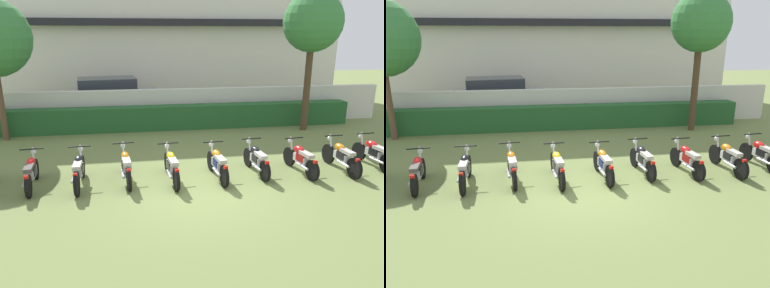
# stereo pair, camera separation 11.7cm
# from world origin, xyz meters

# --- Properties ---
(ground) EXTENTS (60.00, 60.00, 0.00)m
(ground) POSITION_xyz_m (0.00, 0.00, 0.00)
(ground) COLOR olive
(building) EXTENTS (20.62, 6.50, 8.49)m
(building) POSITION_xyz_m (0.00, 14.74, 4.25)
(building) COLOR silver
(building) RESTS_ON ground
(compound_wall) EXTENTS (19.59, 0.30, 1.61)m
(compound_wall) POSITION_xyz_m (0.00, 7.17, 0.81)
(compound_wall) COLOR silver
(compound_wall) RESTS_ON ground
(hedge_row) EXTENTS (15.67, 0.70, 1.00)m
(hedge_row) POSITION_xyz_m (0.00, 6.47, 0.50)
(hedge_row) COLOR #235628
(hedge_row) RESTS_ON ground
(parked_car) EXTENTS (4.69, 2.52, 1.89)m
(parked_car) POSITION_xyz_m (-2.70, 9.45, 0.94)
(parked_car) COLOR #9EA3A8
(parked_car) RESTS_ON ground
(tree_far_side) EXTENTS (2.33, 2.33, 5.52)m
(tree_far_side) POSITION_xyz_m (5.50, 5.49, 4.31)
(tree_far_side) COLOR #4C3823
(tree_far_side) RESTS_ON ground
(motorcycle_in_row_1) EXTENTS (0.60, 1.82, 0.95)m
(motorcycle_in_row_1) POSITION_xyz_m (-4.31, 0.85, 0.44)
(motorcycle_in_row_1) COLOR black
(motorcycle_in_row_1) RESTS_ON ground
(motorcycle_in_row_2) EXTENTS (0.60, 1.91, 0.97)m
(motorcycle_in_row_2) POSITION_xyz_m (-3.09, 0.79, 0.45)
(motorcycle_in_row_2) COLOR black
(motorcycle_in_row_2) RESTS_ON ground
(motorcycle_in_row_3) EXTENTS (0.60, 1.95, 0.96)m
(motorcycle_in_row_3) POSITION_xyz_m (-1.87, 0.93, 0.45)
(motorcycle_in_row_3) COLOR black
(motorcycle_in_row_3) RESTS_ON ground
(motorcycle_in_row_4) EXTENTS (0.60, 1.93, 0.96)m
(motorcycle_in_row_4) POSITION_xyz_m (-0.63, 0.74, 0.45)
(motorcycle_in_row_4) COLOR black
(motorcycle_in_row_4) RESTS_ON ground
(motorcycle_in_row_5) EXTENTS (0.60, 1.83, 0.95)m
(motorcycle_in_row_5) POSITION_xyz_m (0.66, 0.74, 0.44)
(motorcycle_in_row_5) COLOR black
(motorcycle_in_row_5) RESTS_ON ground
(motorcycle_in_row_6) EXTENTS (0.60, 1.79, 0.95)m
(motorcycle_in_row_6) POSITION_xyz_m (1.85, 0.92, 0.44)
(motorcycle_in_row_6) COLOR black
(motorcycle_in_row_6) RESTS_ON ground
(motorcycle_in_row_7) EXTENTS (0.60, 1.81, 0.95)m
(motorcycle_in_row_7) POSITION_xyz_m (3.14, 0.77, 0.44)
(motorcycle_in_row_7) COLOR black
(motorcycle_in_row_7) RESTS_ON ground
(motorcycle_in_row_8) EXTENTS (0.60, 1.94, 0.96)m
(motorcycle_in_row_8) POSITION_xyz_m (4.40, 0.74, 0.45)
(motorcycle_in_row_8) COLOR black
(motorcycle_in_row_8) RESTS_ON ground
(motorcycle_in_row_9) EXTENTS (0.60, 1.82, 0.95)m
(motorcycle_in_row_9) POSITION_xyz_m (5.55, 0.90, 0.44)
(motorcycle_in_row_9) COLOR black
(motorcycle_in_row_9) RESTS_ON ground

